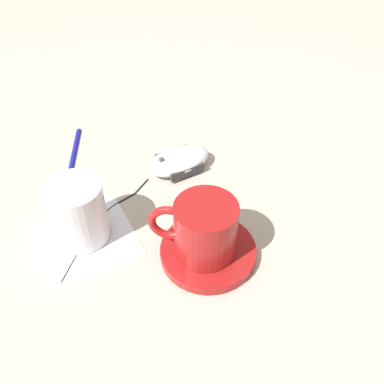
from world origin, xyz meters
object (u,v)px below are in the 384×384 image
(saucer, at_px, (208,252))
(coffee_cup, at_px, (203,229))
(pen, at_px, (73,153))
(drinking_glass, at_px, (78,212))
(computer_mouse, at_px, (179,161))

(saucer, bearing_deg, coffee_cup, 163.08)
(coffee_cup, bearing_deg, pen, 115.46)
(drinking_glass, xyz_separation_m, pen, (0.01, 0.18, -0.04))
(coffee_cup, bearing_deg, saucer, -16.92)
(saucer, height_order, drinking_glass, drinking_glass)
(saucer, distance_m, drinking_glass, 0.17)
(saucer, bearing_deg, drinking_glass, 149.16)
(pen, bearing_deg, saucer, -63.57)
(coffee_cup, distance_m, computer_mouse, 0.18)
(coffee_cup, height_order, pen, coffee_cup)
(drinking_glass, distance_m, pen, 0.18)
(coffee_cup, distance_m, drinking_glass, 0.16)
(saucer, relative_size, coffee_cup, 1.18)
(computer_mouse, relative_size, pen, 0.71)
(coffee_cup, height_order, computer_mouse, coffee_cup)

